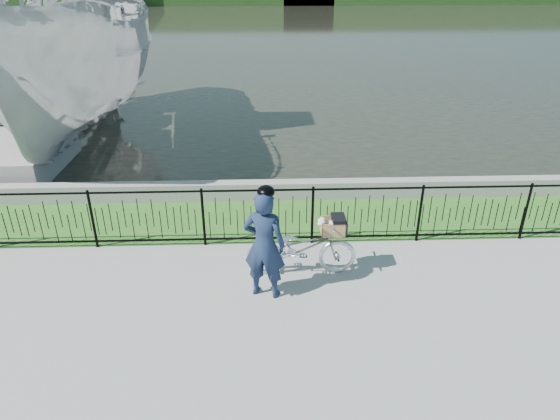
{
  "coord_description": "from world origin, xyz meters",
  "views": [
    {
      "loc": [
        0.09,
        -6.52,
        4.77
      ],
      "look_at": [
        0.38,
        1.0,
        1.0
      ],
      "focal_mm": 32.0,
      "sensor_mm": 36.0,
      "label": 1
    }
  ],
  "objects_px": {
    "bicycle_rig": "(302,247)",
    "boat_near": "(73,61)",
    "cyclist": "(264,244)",
    "boat_far": "(5,74)"
  },
  "relations": [
    {
      "from": "bicycle_rig",
      "to": "boat_near",
      "type": "distance_m",
      "value": 9.55
    },
    {
      "from": "boat_near",
      "to": "cyclist",
      "type": "bearing_deg",
      "value": -56.53
    },
    {
      "from": "bicycle_rig",
      "to": "cyclist",
      "type": "height_order",
      "value": "cyclist"
    },
    {
      "from": "bicycle_rig",
      "to": "cyclist",
      "type": "relative_size",
      "value": 0.99
    },
    {
      "from": "cyclist",
      "to": "boat_near",
      "type": "relative_size",
      "value": 0.16
    },
    {
      "from": "boat_near",
      "to": "boat_far",
      "type": "height_order",
      "value": "boat_near"
    },
    {
      "from": "bicycle_rig",
      "to": "boat_near",
      "type": "bearing_deg",
      "value": 128.63
    },
    {
      "from": "cyclist",
      "to": "boat_far",
      "type": "distance_m",
      "value": 15.35
    },
    {
      "from": "bicycle_rig",
      "to": "cyclist",
      "type": "xyz_separation_m",
      "value": [
        -0.63,
        -0.58,
        0.43
      ]
    },
    {
      "from": "cyclist",
      "to": "boat_near",
      "type": "distance_m",
      "value": 9.58
    }
  ]
}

